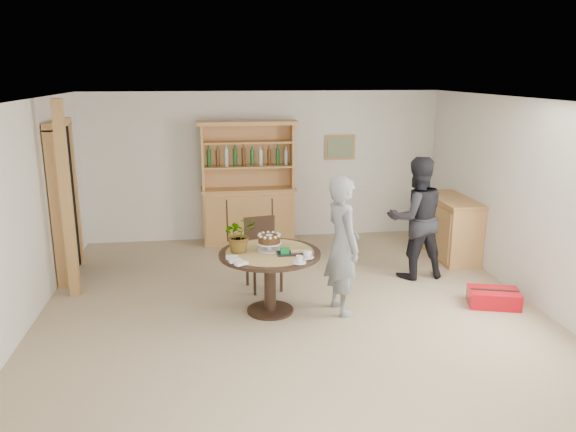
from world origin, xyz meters
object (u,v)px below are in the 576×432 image
(sideboard, at_px, (451,228))
(dining_chair, at_px, (262,248))
(teen_boy, at_px, (342,245))
(adult_person, at_px, (416,218))
(dining_table, at_px, (270,264))
(hutch, at_px, (248,202))
(red_suitcase, at_px, (494,298))

(sideboard, distance_m, dining_chair, 3.13)
(teen_boy, height_order, adult_person, adult_person)
(dining_table, height_order, adult_person, adult_person)
(dining_chair, bearing_deg, teen_boy, -58.47)
(dining_chair, bearing_deg, hutch, 79.29)
(dining_table, distance_m, adult_person, 2.34)
(sideboard, height_order, red_suitcase, sideboard)
(adult_person, xyz_separation_m, red_suitcase, (0.62, -1.13, -0.75))
(teen_boy, relative_size, red_suitcase, 2.41)
(hutch, xyz_separation_m, sideboard, (3.04, -1.24, -0.22))
(sideboard, height_order, dining_table, sideboard)
(hutch, relative_size, teen_boy, 1.23)
(dining_table, height_order, dining_chair, dining_chair)
(hutch, distance_m, adult_person, 2.95)
(adult_person, distance_m, red_suitcase, 1.49)
(sideboard, xyz_separation_m, red_suitcase, (-0.24, -1.87, -0.37))
(hutch, distance_m, dining_table, 2.91)
(adult_person, bearing_deg, hutch, -46.06)
(dining_chair, bearing_deg, sideboard, 4.11)
(dining_table, bearing_deg, hutch, 90.87)
(teen_boy, bearing_deg, hutch, 4.94)
(dining_chair, height_order, teen_boy, teen_boy)
(dining_chair, distance_m, teen_boy, 1.30)
(teen_boy, xyz_separation_m, adult_person, (1.28, 1.02, 0.02))
(teen_boy, relative_size, adult_person, 0.98)
(sideboard, distance_m, teen_boy, 2.80)
(teen_boy, bearing_deg, adult_person, -63.02)
(sideboard, relative_size, dining_chair, 1.33)
(hutch, distance_m, sideboard, 3.29)
(teen_boy, bearing_deg, dining_table, 71.69)
(teen_boy, bearing_deg, dining_chair, 31.42)
(hutch, xyz_separation_m, teen_boy, (0.89, -3.01, 0.14))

